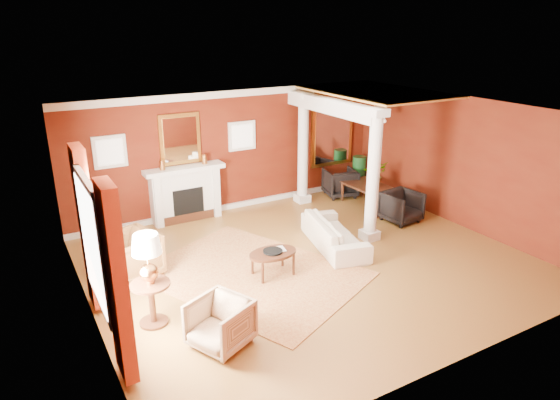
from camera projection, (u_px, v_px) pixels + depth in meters
ground at (310, 262)px, 9.66m from camera, size 8.00×8.00×0.00m
room_shell at (313, 162)px, 8.97m from camera, size 8.04×7.04×2.92m
fireplace at (186, 193)px, 11.54m from camera, size 1.85×0.42×1.29m
overmantel_mirror at (180, 139)px, 11.22m from camera, size 0.95×0.07×1.15m
flank_window_left at (110, 152)px, 10.54m from camera, size 0.70×0.07×0.70m
flank_window_right at (242, 136)px, 11.99m from camera, size 0.70×0.07×0.70m
left_window at (99, 251)px, 6.87m from camera, size 0.21×2.55×2.60m
column_front at (373, 175)px, 10.21m from camera, size 0.36×0.36×2.80m
column_back at (303, 148)px, 12.42m from camera, size 0.36×0.36×2.80m
header_beam at (330, 106)px, 11.11m from camera, size 0.30×3.20×0.32m
amber_ceiling at (375, 92)px, 11.44m from camera, size 2.30×3.40×0.04m
dining_mirror at (332, 134)px, 13.30m from camera, size 1.30×0.07×1.70m
chandelier at (374, 118)px, 11.72m from camera, size 0.60×0.62×0.75m
crown_trim at (231, 94)px, 11.52m from camera, size 8.00×0.08×0.16m
base_trim at (235, 205)px, 12.46m from camera, size 8.00×0.08×0.12m
rug at (253, 274)px, 9.21m from camera, size 4.13×4.61×0.02m
sofa at (335, 229)px, 10.22m from camera, size 1.05×2.10×0.79m
armchair_leopard at (130, 254)px, 8.96m from camera, size 1.07×1.11×0.93m
armchair_stripe at (220, 321)px, 7.08m from camera, size 0.97×0.99×0.79m
coffee_table at (273, 254)px, 9.05m from camera, size 0.91×0.91×0.46m
coffee_book at (275, 244)px, 9.06m from camera, size 0.18×0.05×0.25m
side_table at (148, 265)px, 7.39m from camera, size 0.60×0.60×1.50m
dining_table at (372, 190)px, 12.44m from camera, size 0.56×1.53×0.85m
dining_chair_near at (402, 205)px, 11.50m from camera, size 0.84×0.80×0.79m
dining_chair_far at (340, 181)px, 13.19m from camera, size 0.94×0.90×0.80m
green_urn at (359, 177)px, 13.59m from camera, size 0.41×0.41×0.98m
potted_plant at (375, 165)px, 12.14m from camera, size 0.65×0.71×0.50m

